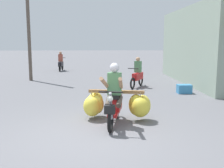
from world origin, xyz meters
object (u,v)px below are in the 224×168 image
produce_crate (184,89)px  motorbike_main_loaded (115,103)px  motorbike_distant_ahead_left (61,63)px  utility_pole (28,19)px  motorbike_distant_ahead_right (137,75)px

produce_crate → motorbike_main_loaded: bearing=-129.4°
motorbike_distant_ahead_left → utility_pole: 5.59m
motorbike_main_loaded → motorbike_distant_ahead_left: motorbike_main_loaded is taller
motorbike_distant_ahead_left → produce_crate: 10.84m
motorbike_distant_ahead_left → utility_pole: (-0.98, -4.79, 2.70)m
utility_pole → motorbike_distant_ahead_right: bearing=-23.8°
produce_crate → utility_pole: utility_pole is taller
motorbike_main_loaded → motorbike_distant_ahead_right: motorbike_main_loaded is taller
motorbike_distant_ahead_right → utility_pole: size_ratio=0.22×
motorbike_main_loaded → motorbike_distant_ahead_right: (1.37, 5.38, 0.09)m
motorbike_distant_ahead_right → motorbike_main_loaded: bearing=-104.3°
motorbike_main_loaded → motorbike_distant_ahead_left: 13.00m
motorbike_distant_ahead_right → produce_crate: 2.39m
motorbike_distant_ahead_left → motorbike_distant_ahead_right: bearing=-57.9°
produce_crate → utility_pole: 8.84m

